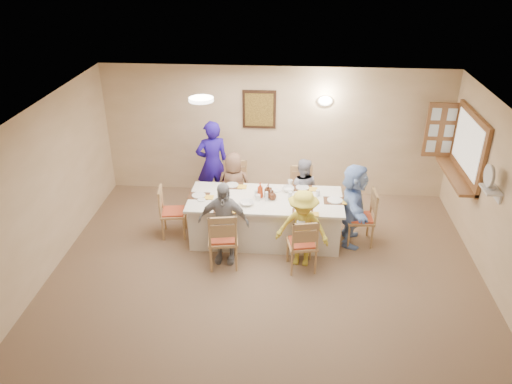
# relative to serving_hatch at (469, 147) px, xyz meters

# --- Properties ---
(ground) EXTENTS (7.00, 7.00, 0.00)m
(ground) POSITION_rel_serving_hatch_xyz_m (-3.21, -2.40, -1.50)
(ground) COLOR #7B634E
(room_walls) EXTENTS (7.00, 7.00, 7.00)m
(room_walls) POSITION_rel_serving_hatch_xyz_m (-3.21, -2.40, 0.01)
(room_walls) COLOR tan
(room_walls) RESTS_ON ground
(wall_picture) EXTENTS (0.62, 0.05, 0.72)m
(wall_picture) POSITION_rel_serving_hatch_xyz_m (-3.51, 1.06, 0.20)
(wall_picture) COLOR black
(wall_picture) RESTS_ON room_walls
(wall_sconce) EXTENTS (0.26, 0.09, 0.18)m
(wall_sconce) POSITION_rel_serving_hatch_xyz_m (-2.31, 1.04, 0.40)
(wall_sconce) COLOR white
(wall_sconce) RESTS_ON room_walls
(ceiling_light) EXTENTS (0.36, 0.36, 0.05)m
(ceiling_light) POSITION_rel_serving_hatch_xyz_m (-4.21, -0.90, 0.97)
(ceiling_light) COLOR white
(ceiling_light) RESTS_ON room_walls
(serving_hatch) EXTENTS (0.06, 1.50, 1.15)m
(serving_hatch) POSITION_rel_serving_hatch_xyz_m (0.00, 0.00, 0.00)
(serving_hatch) COLOR brown
(serving_hatch) RESTS_ON room_walls
(hatch_sill) EXTENTS (0.30, 1.50, 0.05)m
(hatch_sill) POSITION_rel_serving_hatch_xyz_m (-0.12, 0.00, -0.53)
(hatch_sill) COLOR brown
(hatch_sill) RESTS_ON room_walls
(shutter_door) EXTENTS (0.55, 0.04, 1.00)m
(shutter_door) POSITION_rel_serving_hatch_xyz_m (-0.26, 0.76, 0.00)
(shutter_door) COLOR brown
(shutter_door) RESTS_ON room_walls
(fan_shelf) EXTENTS (0.22, 0.36, 0.03)m
(fan_shelf) POSITION_rel_serving_hatch_xyz_m (-0.08, -1.35, -0.10)
(fan_shelf) COLOR white
(fan_shelf) RESTS_ON room_walls
(desk_fan) EXTENTS (0.30, 0.30, 0.28)m
(desk_fan) POSITION_rel_serving_hatch_xyz_m (-0.11, -1.35, 0.05)
(desk_fan) COLOR #A5A5A8
(desk_fan) RESTS_ON fan_shelf
(dining_table) EXTENTS (2.51, 1.06, 0.76)m
(dining_table) POSITION_rel_serving_hatch_xyz_m (-3.28, -0.65, -1.12)
(dining_table) COLOR white
(dining_table) RESTS_ON ground
(chair_back_left) EXTENTS (0.49, 0.49, 0.98)m
(chair_back_left) POSITION_rel_serving_hatch_xyz_m (-3.88, 0.15, -1.01)
(chair_back_left) COLOR tan
(chair_back_left) RESTS_ON ground
(chair_back_right) EXTENTS (0.48, 0.48, 0.93)m
(chair_back_right) POSITION_rel_serving_hatch_xyz_m (-2.68, 0.15, -1.04)
(chair_back_right) COLOR tan
(chair_back_right) RESTS_ON ground
(chair_front_left) EXTENTS (0.53, 0.53, 0.97)m
(chair_front_left) POSITION_rel_serving_hatch_xyz_m (-3.88, -1.45, -1.01)
(chair_front_left) COLOR tan
(chair_front_left) RESTS_ON ground
(chair_front_right) EXTENTS (0.52, 0.52, 0.91)m
(chair_front_right) POSITION_rel_serving_hatch_xyz_m (-2.68, -1.45, -1.04)
(chair_front_right) COLOR tan
(chair_front_right) RESTS_ON ground
(chair_left_end) EXTENTS (0.48, 0.48, 0.89)m
(chair_left_end) POSITION_rel_serving_hatch_xyz_m (-4.83, -0.65, -1.05)
(chair_left_end) COLOR tan
(chair_left_end) RESTS_ON ground
(chair_right_end) EXTENTS (0.47, 0.47, 0.94)m
(chair_right_end) POSITION_rel_serving_hatch_xyz_m (-1.73, -0.65, -1.03)
(chair_right_end) COLOR tan
(chair_right_end) RESTS_ON ground
(diner_back_left) EXTENTS (0.63, 0.43, 1.25)m
(diner_back_left) POSITION_rel_serving_hatch_xyz_m (-3.88, 0.03, -0.88)
(diner_back_left) COLOR brown
(diner_back_left) RESTS_ON ground
(diner_back_right) EXTENTS (0.69, 0.60, 1.18)m
(diner_back_right) POSITION_rel_serving_hatch_xyz_m (-2.68, 0.03, -0.91)
(diner_back_right) COLOR #9695A8
(diner_back_right) RESTS_ON ground
(diner_front_left) EXTENTS (0.84, 0.44, 1.35)m
(diner_front_left) POSITION_rel_serving_hatch_xyz_m (-3.88, -1.33, -0.82)
(diner_front_left) COLOR gray
(diner_front_left) RESTS_ON ground
(diner_front_right) EXTENTS (0.97, 0.73, 1.26)m
(diner_front_right) POSITION_rel_serving_hatch_xyz_m (-2.68, -1.33, -0.87)
(diner_front_right) COLOR yellow
(diner_front_right) RESTS_ON ground
(diner_right_end) EXTENTS (1.36, 0.60, 1.41)m
(diner_right_end) POSITION_rel_serving_hatch_xyz_m (-1.86, -0.65, -0.80)
(diner_right_end) COLOR #91B6F6
(diner_right_end) RESTS_ON ground
(caregiver) EXTENTS (0.86, 0.78, 1.65)m
(caregiver) POSITION_rel_serving_hatch_xyz_m (-4.33, 0.50, -0.67)
(caregiver) COLOR #211191
(caregiver) RESTS_ON ground
(placemat_fl) EXTENTS (0.37, 0.27, 0.01)m
(placemat_fl) POSITION_rel_serving_hatch_xyz_m (-3.88, -1.07, -0.74)
(placemat_fl) COLOR #472B19
(placemat_fl) RESTS_ON dining_table
(plate_fl) EXTENTS (0.23, 0.23, 0.01)m
(plate_fl) POSITION_rel_serving_hatch_xyz_m (-3.88, -1.07, -0.73)
(plate_fl) COLOR white
(plate_fl) RESTS_ON dining_table
(napkin_fl) EXTENTS (0.14, 0.14, 0.01)m
(napkin_fl) POSITION_rel_serving_hatch_xyz_m (-3.70, -1.12, -0.73)
(napkin_fl) COLOR yellow
(napkin_fl) RESTS_ON dining_table
(placemat_fr) EXTENTS (0.32, 0.24, 0.01)m
(placemat_fr) POSITION_rel_serving_hatch_xyz_m (-2.68, -1.07, -0.74)
(placemat_fr) COLOR #472B19
(placemat_fr) RESTS_ON dining_table
(plate_fr) EXTENTS (0.26, 0.26, 0.02)m
(plate_fr) POSITION_rel_serving_hatch_xyz_m (-2.68, -1.07, -0.73)
(plate_fr) COLOR white
(plate_fr) RESTS_ON dining_table
(napkin_fr) EXTENTS (0.13, 0.13, 0.01)m
(napkin_fr) POSITION_rel_serving_hatch_xyz_m (-2.50, -1.12, -0.73)
(napkin_fr) COLOR yellow
(napkin_fr) RESTS_ON dining_table
(placemat_bl) EXTENTS (0.37, 0.28, 0.01)m
(placemat_bl) POSITION_rel_serving_hatch_xyz_m (-3.88, -0.23, -0.74)
(placemat_bl) COLOR #472B19
(placemat_bl) RESTS_ON dining_table
(plate_bl) EXTENTS (0.22, 0.22, 0.01)m
(plate_bl) POSITION_rel_serving_hatch_xyz_m (-3.88, -0.23, -0.73)
(plate_bl) COLOR white
(plate_bl) RESTS_ON dining_table
(napkin_bl) EXTENTS (0.15, 0.15, 0.01)m
(napkin_bl) POSITION_rel_serving_hatch_xyz_m (-3.70, -0.28, -0.73)
(napkin_bl) COLOR yellow
(napkin_bl) RESTS_ON dining_table
(placemat_br) EXTENTS (0.33, 0.25, 0.01)m
(placemat_br) POSITION_rel_serving_hatch_xyz_m (-2.68, -0.23, -0.74)
(placemat_br) COLOR #472B19
(placemat_br) RESTS_ON dining_table
(plate_br) EXTENTS (0.22, 0.22, 0.01)m
(plate_br) POSITION_rel_serving_hatch_xyz_m (-2.68, -0.23, -0.73)
(plate_br) COLOR white
(plate_br) RESTS_ON dining_table
(napkin_br) EXTENTS (0.14, 0.14, 0.01)m
(napkin_br) POSITION_rel_serving_hatch_xyz_m (-2.50, -0.28, -0.73)
(napkin_br) COLOR yellow
(napkin_br) RESTS_ON dining_table
(placemat_le) EXTENTS (0.35, 0.26, 0.01)m
(placemat_le) POSITION_rel_serving_hatch_xyz_m (-4.38, -0.65, -0.74)
(placemat_le) COLOR #472B19
(placemat_le) RESTS_ON dining_table
(plate_le) EXTENTS (0.23, 0.23, 0.01)m
(plate_le) POSITION_rel_serving_hatch_xyz_m (-4.38, -0.65, -0.73)
(plate_le) COLOR white
(plate_le) RESTS_ON dining_table
(napkin_le) EXTENTS (0.14, 0.14, 0.01)m
(napkin_le) POSITION_rel_serving_hatch_xyz_m (-4.20, -0.70, -0.73)
(napkin_le) COLOR yellow
(napkin_le) RESTS_ON dining_table
(placemat_re) EXTENTS (0.36, 0.27, 0.01)m
(placemat_re) POSITION_rel_serving_hatch_xyz_m (-2.16, -0.65, -0.74)
(placemat_re) COLOR #472B19
(placemat_re) RESTS_ON dining_table
(plate_re) EXTENTS (0.25, 0.25, 0.02)m
(plate_re) POSITION_rel_serving_hatch_xyz_m (-2.16, -0.65, -0.73)
(plate_re) COLOR white
(plate_re) RESTS_ON dining_table
(napkin_re) EXTENTS (0.14, 0.14, 0.01)m
(napkin_re) POSITION_rel_serving_hatch_xyz_m (-1.98, -0.70, -0.73)
(napkin_re) COLOR yellow
(napkin_re) RESTS_ON dining_table
(teacup_a) EXTENTS (0.16, 0.16, 0.09)m
(teacup_a) POSITION_rel_serving_hatch_xyz_m (-4.07, -0.97, -0.69)
(teacup_a) COLOR white
(teacup_a) RESTS_ON dining_table
(teacup_b) EXTENTS (0.14, 0.14, 0.08)m
(teacup_b) POSITION_rel_serving_hatch_xyz_m (-2.89, -0.11, -0.70)
(teacup_b) COLOR white
(teacup_b) RESTS_ON dining_table
(bowl_a) EXTENTS (0.36, 0.36, 0.05)m
(bowl_a) POSITION_rel_serving_hatch_xyz_m (-3.56, -0.89, -0.71)
(bowl_a) COLOR white
(bowl_a) RESTS_ON dining_table
(bowl_b) EXTENTS (0.30, 0.30, 0.06)m
(bowl_b) POSITION_rel_serving_hatch_xyz_m (-2.92, -0.37, -0.71)
(bowl_b) COLOR white
(bowl_b) RESTS_ON dining_table
(condiment_ketchup) EXTENTS (0.17, 0.17, 0.26)m
(condiment_ketchup) POSITION_rel_serving_hatch_xyz_m (-3.37, -0.62, -0.61)
(condiment_ketchup) COLOR #A5310E
(condiment_ketchup) RESTS_ON dining_table
(condiment_brown) EXTENTS (0.15, 0.15, 0.22)m
(condiment_brown) POSITION_rel_serving_hatch_xyz_m (-3.24, -0.59, -0.63)
(condiment_brown) COLOR #492413
(condiment_brown) RESTS_ON dining_table
(condiment_malt) EXTENTS (0.23, 0.23, 0.17)m
(condiment_malt) POSITION_rel_serving_hatch_xyz_m (-3.17, -0.68, -0.66)
(condiment_malt) COLOR #492413
(condiment_malt) RESTS_ON dining_table
(drinking_glass) EXTENTS (0.07, 0.07, 0.11)m
(drinking_glass) POSITION_rel_serving_hatch_xyz_m (-3.43, -0.60, -0.68)
(drinking_glass) COLOR silver
(drinking_glass) RESTS_ON dining_table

